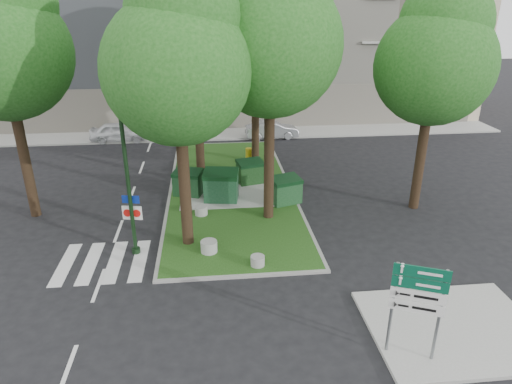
{
  "coord_description": "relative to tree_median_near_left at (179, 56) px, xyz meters",
  "views": [
    {
      "loc": [
        -0.49,
        -13.73,
        9.08
      ],
      "look_at": [
        1.27,
        2.91,
        2.0
      ],
      "focal_mm": 32.0,
      "sensor_mm": 36.0,
      "label": 1
    }
  ],
  "objects": [
    {
      "name": "building_sidewalk",
      "position": [
        1.41,
        15.94,
        -7.26
      ],
      "size": [
        42.0,
        3.0,
        0.12
      ],
      "primitive_type": "cube",
      "color": "#999993",
      "rests_on": "ground"
    },
    {
      "name": "tree_median_far",
      "position": [
        3.7,
        9.5,
        1.0
      ],
      "size": [
        5.8,
        5.8,
        11.93
      ],
      "color": "black",
      "rests_on": "ground"
    },
    {
      "name": "traffic_sign_pole",
      "position": [
        -2.09,
        -0.34,
        -5.7
      ],
      "size": [
        0.75,
        0.18,
        2.52
      ],
      "rotation": [
        0.0,
        0.0,
        -0.19
      ],
      "color": "slate",
      "rests_on": "ground"
    },
    {
      "name": "dumpster_b",
      "position": [
        1.39,
        4.01,
        -6.47
      ],
      "size": [
        1.79,
        1.38,
        1.52
      ],
      "rotation": [
        0.0,
        0.0,
        -0.15
      ],
      "color": "#10371D",
      "rests_on": "median_island"
    },
    {
      "name": "dumpster_a",
      "position": [
        -0.21,
        4.87,
        -6.58
      ],
      "size": [
        1.62,
        1.36,
        1.29
      ],
      "rotation": [
        0.0,
        0.0,
        -0.33
      ],
      "color": "#0E3415",
      "rests_on": "median_island"
    },
    {
      "name": "dumpster_d",
      "position": [
        4.41,
        3.39,
        -6.57
      ],
      "size": [
        1.64,
        1.38,
        1.3
      ],
      "rotation": [
        0.0,
        0.0,
        0.33
      ],
      "color": "#123B19",
      "rests_on": "median_island"
    },
    {
      "name": "bollard_mid",
      "position": [
        0.42,
        2.44,
        -7.0
      ],
      "size": [
        0.57,
        0.57,
        0.4
      ],
      "primitive_type": "cylinder",
      "color": "#959591",
      "rests_on": "median_island"
    },
    {
      "name": "sidewalk_corner",
      "position": [
        7.91,
        -6.06,
        -7.26
      ],
      "size": [
        5.0,
        4.0,
        0.12
      ],
      "primitive_type": "cube",
      "color": "#999993",
      "rests_on": "ground"
    },
    {
      "name": "dumpster_c",
      "position": [
        2.99,
        6.11,
        -6.6
      ],
      "size": [
        1.54,
        1.26,
        1.25
      ],
      "rotation": [
        0.0,
        0.0,
        0.26
      ],
      "color": "#113710",
      "rests_on": "median_island"
    },
    {
      "name": "apartment_building",
      "position": [
        1.41,
        23.44,
        0.68
      ],
      "size": [
        41.0,
        12.0,
        16.0
      ],
      "primitive_type": "cube",
      "color": "#BFB18F",
      "rests_on": "ground"
    },
    {
      "name": "zebra_crossing",
      "position": [
        -2.34,
        -1.06,
        -7.31
      ],
      "size": [
        5.0,
        3.0,
        0.01
      ],
      "primitive_type": "cube",
      "color": "silver",
      "rests_on": "ground"
    },
    {
      "name": "bollard_right",
      "position": [
        2.49,
        -2.06,
        -7.01
      ],
      "size": [
        0.52,
        0.52,
        0.37
      ],
      "primitive_type": "cylinder",
      "color": "gray",
      "rests_on": "median_island"
    },
    {
      "name": "tree_median_near_left",
      "position": [
        0.0,
        0.0,
        0.0
      ],
      "size": [
        5.2,
        5.2,
        10.53
      ],
      "color": "black",
      "rests_on": "ground"
    },
    {
      "name": "bollard_left",
      "position": [
        0.73,
        -0.9,
        -6.97
      ],
      "size": [
        0.64,
        0.64,
        0.45
      ],
      "primitive_type": "cylinder",
      "color": "#979792",
      "rests_on": "median_island"
    },
    {
      "name": "directional_sign",
      "position": [
        6.11,
        -7.0,
        -5.34
      ],
      "size": [
        1.3,
        0.59,
        2.8
      ],
      "rotation": [
        0.0,
        0.0,
        -0.4
      ],
      "color": "slate",
      "rests_on": "sidewalk_corner"
    },
    {
      "name": "litter_bin",
      "position": [
        3.26,
        9.87,
        -6.85
      ],
      "size": [
        0.4,
        0.4,
        0.7
      ],
      "primitive_type": "cylinder",
      "color": "gold",
      "rests_on": "median_island"
    },
    {
      "name": "median_island",
      "position": [
        1.91,
        5.44,
        -7.26
      ],
      "size": [
        6.0,
        16.0,
        0.12
      ],
      "primitive_type": "cube",
      "color": "#1E4313",
      "rests_on": "ground"
    },
    {
      "name": "tree_median_near_right",
      "position": [
        3.5,
        2.0,
        0.67
      ],
      "size": [
        5.6,
        5.6,
        11.46
      ],
      "color": "black",
      "rests_on": "ground"
    },
    {
      "name": "ground",
      "position": [
        1.41,
        -2.56,
        -7.32
      ],
      "size": [
        120.0,
        120.0,
        0.0
      ],
      "primitive_type": "plane",
      "color": "black",
      "rests_on": "ground"
    },
    {
      "name": "street_lamp",
      "position": [
        -2.09,
        -0.49,
        -3.6
      ],
      "size": [
        0.47,
        0.47,
        5.91
      ],
      "color": "black",
      "rests_on": "ground"
    },
    {
      "name": "tree_street_left",
      "position": [
        -7.0,
        3.5,
        0.33
      ],
      "size": [
        5.4,
        5.4,
        11.0
      ],
      "color": "black",
      "rests_on": "ground"
    },
    {
      "name": "median_kerb",
      "position": [
        1.91,
        5.44,
        -7.27
      ],
      "size": [
        6.3,
        16.3,
        0.1
      ],
      "primitive_type": "cube",
      "color": "gray",
      "rests_on": "ground"
    },
    {
      "name": "tree_median_mid",
      "position": [
        0.5,
        6.5,
        -0.34
      ],
      "size": [
        4.8,
        4.8,
        9.99
      ],
      "color": "black",
      "rests_on": "ground"
    },
    {
      "name": "car_white",
      "position": [
        -5.26,
        15.1,
        -6.66
      ],
      "size": [
        3.87,
        1.58,
        1.32
      ],
      "primitive_type": "imported",
      "rotation": [
        0.0,
        0.0,
        1.58
      ],
      "color": "white",
      "rests_on": "ground"
    },
    {
      "name": "car_silver",
      "position": [
        5.34,
        14.74,
        -6.71
      ],
      "size": [
        3.74,
        1.44,
        1.22
      ],
      "primitive_type": "imported",
      "rotation": [
        0.0,
        0.0,
        1.61
      ],
      "color": "#999DA1",
      "rests_on": "ground"
    },
    {
      "name": "tree_street_right",
      "position": [
        10.5,
        2.5,
        -0.33
      ],
      "size": [
        5.0,
        5.0,
        10.06
      ],
      "color": "black",
      "rests_on": "ground"
    }
  ]
}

